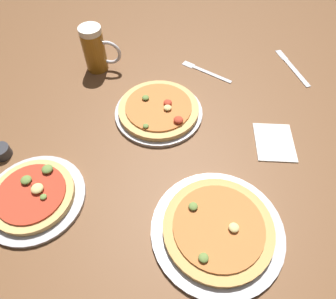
{
  "coord_description": "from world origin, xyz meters",
  "views": [
    {
      "loc": [
        0.06,
        -0.51,
        0.71
      ],
      "look_at": [
        0.0,
        0.0,
        0.02
      ],
      "focal_mm": 31.99,
      "sensor_mm": 36.0,
      "label": 1
    }
  ],
  "objects_px": {
    "pizza_plate_far": "(159,110)",
    "ramekin_sauce": "(1,152)",
    "napkin_folded": "(275,142)",
    "fork_left": "(205,71)",
    "pizza_plate_side": "(34,196)",
    "beer_mug_dark": "(95,49)",
    "pizza_plate_near": "(218,229)",
    "knife_right": "(292,67)"
  },
  "relations": [
    {
      "from": "pizza_plate_far",
      "to": "napkin_folded",
      "type": "height_order",
      "value": "pizza_plate_far"
    },
    {
      "from": "pizza_plate_far",
      "to": "ramekin_sauce",
      "type": "distance_m",
      "value": 0.48
    },
    {
      "from": "beer_mug_dark",
      "to": "napkin_folded",
      "type": "xyz_separation_m",
      "value": [
        0.62,
        -0.28,
        -0.08
      ]
    },
    {
      "from": "pizza_plate_near",
      "to": "beer_mug_dark",
      "type": "distance_m",
      "value": 0.74
    },
    {
      "from": "napkin_folded",
      "to": "pizza_plate_side",
      "type": "bearing_deg",
      "value": -157.5
    },
    {
      "from": "pizza_plate_far",
      "to": "knife_right",
      "type": "distance_m",
      "value": 0.55
    },
    {
      "from": "pizza_plate_side",
      "to": "fork_left",
      "type": "height_order",
      "value": "pizza_plate_side"
    },
    {
      "from": "pizza_plate_near",
      "to": "pizza_plate_far",
      "type": "height_order",
      "value": "pizza_plate_far"
    },
    {
      "from": "napkin_folded",
      "to": "fork_left",
      "type": "bearing_deg",
      "value": 125.85
    },
    {
      "from": "beer_mug_dark",
      "to": "ramekin_sauce",
      "type": "xyz_separation_m",
      "value": [
        -0.18,
        -0.42,
        -0.06
      ]
    },
    {
      "from": "pizza_plate_near",
      "to": "napkin_folded",
      "type": "bearing_deg",
      "value": 61.04
    },
    {
      "from": "pizza_plate_near",
      "to": "knife_right",
      "type": "distance_m",
      "value": 0.72
    },
    {
      "from": "beer_mug_dark",
      "to": "knife_right",
      "type": "relative_size",
      "value": 0.77
    },
    {
      "from": "beer_mug_dark",
      "to": "napkin_folded",
      "type": "height_order",
      "value": "beer_mug_dark"
    },
    {
      "from": "pizza_plate_far",
      "to": "napkin_folded",
      "type": "distance_m",
      "value": 0.37
    },
    {
      "from": "pizza_plate_side",
      "to": "fork_left",
      "type": "distance_m",
      "value": 0.71
    },
    {
      "from": "pizza_plate_far",
      "to": "ramekin_sauce",
      "type": "height_order",
      "value": "pizza_plate_far"
    },
    {
      "from": "napkin_folded",
      "to": "knife_right",
      "type": "distance_m",
      "value": 0.38
    },
    {
      "from": "ramekin_sauce",
      "to": "napkin_folded",
      "type": "relative_size",
      "value": 0.36
    },
    {
      "from": "pizza_plate_near",
      "to": "pizza_plate_far",
      "type": "bearing_deg",
      "value": 117.48
    },
    {
      "from": "pizza_plate_near",
      "to": "beer_mug_dark",
      "type": "relative_size",
      "value": 2.0
    },
    {
      "from": "pizza_plate_side",
      "to": "beer_mug_dark",
      "type": "height_order",
      "value": "beer_mug_dark"
    },
    {
      "from": "napkin_folded",
      "to": "fork_left",
      "type": "xyz_separation_m",
      "value": [
        -0.22,
        0.31,
        -0.0
      ]
    },
    {
      "from": "pizza_plate_side",
      "to": "pizza_plate_far",
      "type": "bearing_deg",
      "value": 50.65
    },
    {
      "from": "knife_right",
      "to": "ramekin_sauce",
      "type": "bearing_deg",
      "value": -150.25
    },
    {
      "from": "beer_mug_dark",
      "to": "knife_right",
      "type": "xyz_separation_m",
      "value": [
        0.72,
        0.09,
        -0.08
      ]
    },
    {
      "from": "fork_left",
      "to": "knife_right",
      "type": "xyz_separation_m",
      "value": [
        0.32,
        0.06,
        0.0
      ]
    },
    {
      "from": "beer_mug_dark",
      "to": "pizza_plate_far",
      "type": "bearing_deg",
      "value": -39.28
    },
    {
      "from": "pizza_plate_side",
      "to": "ramekin_sauce",
      "type": "height_order",
      "value": "pizza_plate_side"
    },
    {
      "from": "fork_left",
      "to": "knife_right",
      "type": "height_order",
      "value": "same"
    },
    {
      "from": "fork_left",
      "to": "ramekin_sauce",
      "type": "bearing_deg",
      "value": -141.92
    },
    {
      "from": "napkin_folded",
      "to": "fork_left",
      "type": "height_order",
      "value": "napkin_folded"
    },
    {
      "from": "pizza_plate_near",
      "to": "knife_right",
      "type": "bearing_deg",
      "value": 68.39
    },
    {
      "from": "pizza_plate_near",
      "to": "pizza_plate_far",
      "type": "distance_m",
      "value": 0.43
    },
    {
      "from": "pizza_plate_near",
      "to": "ramekin_sauce",
      "type": "relative_size",
      "value": 6.23
    },
    {
      "from": "knife_right",
      "to": "pizza_plate_far",
      "type": "bearing_deg",
      "value": -147.64
    },
    {
      "from": "ramekin_sauce",
      "to": "knife_right",
      "type": "xyz_separation_m",
      "value": [
        0.89,
        0.51,
        -0.01
      ]
    },
    {
      "from": "pizza_plate_near",
      "to": "pizza_plate_far",
      "type": "relative_size",
      "value": 1.15
    },
    {
      "from": "napkin_folded",
      "to": "pizza_plate_far",
      "type": "bearing_deg",
      "value": 168.02
    },
    {
      "from": "beer_mug_dark",
      "to": "fork_left",
      "type": "distance_m",
      "value": 0.4
    },
    {
      "from": "beer_mug_dark",
      "to": "napkin_folded",
      "type": "bearing_deg",
      "value": -24.73
    },
    {
      "from": "pizza_plate_near",
      "to": "fork_left",
      "type": "relative_size",
      "value": 1.74
    }
  ]
}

